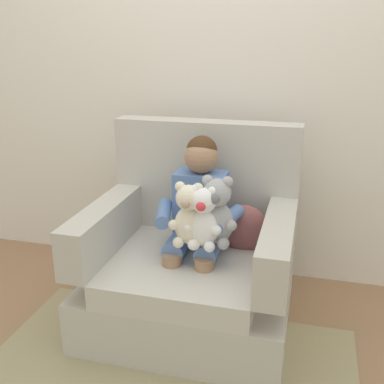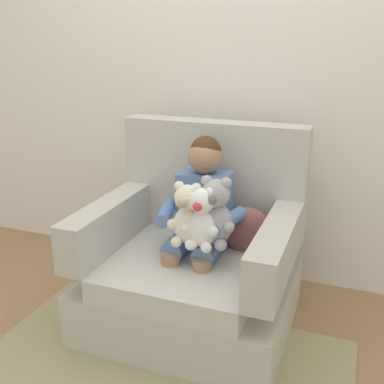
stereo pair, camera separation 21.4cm
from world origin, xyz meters
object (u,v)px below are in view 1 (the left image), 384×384
Objects in this scene: plush_cream at (189,216)px; throw_pillow at (244,229)px; armchair at (193,263)px; plush_white at (204,219)px; seated_child at (198,211)px; plush_grey at (217,213)px.

throw_pillow is at bearing 31.82° from plush_cream.
armchair reaches higher than plush_white.
plush_cream is (-0.07, 0.01, 0.00)m from plush_white.
throw_pillow is (0.22, 0.09, -0.11)m from seated_child.
plush_grey is 0.07m from plush_white.
plush_grey is 0.13m from plush_cream.
throw_pillow is (0.10, 0.23, -0.17)m from plush_grey.
plush_grey is 0.30m from throw_pillow.
armchair is at bearing 79.83° from plush_cream.
armchair reaches higher than throw_pillow.
plush_cream is at bearing -81.17° from armchair.
seated_child is (0.02, 0.01, 0.29)m from armchair.
throw_pillow is at bearing 21.41° from seated_child.
plush_white reaches higher than throw_pillow.
armchair is 0.38m from plush_white.
armchair is 0.37m from plush_cream.
plush_grey reaches higher than plush_white.
plush_grey reaches higher than plush_cream.
plush_cream is at bearing -129.17° from throw_pillow.
armchair is 3.91× the size of throw_pillow.
throw_pillow is at bearing 23.19° from armchair.
plush_cream reaches higher than plush_white.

